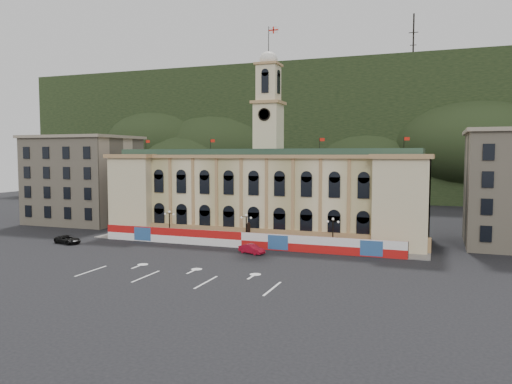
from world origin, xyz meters
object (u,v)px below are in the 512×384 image
(red_sedan, at_px, (252,249))
(black_suv, at_px, (68,239))
(lamp_center, at_px, (246,227))
(statue, at_px, (248,237))

(red_sedan, xyz_separation_m, black_suv, (-31.41, -2.59, -0.02))
(black_suv, bearing_deg, red_sedan, -71.62)
(red_sedan, height_order, black_suv, red_sedan)
(lamp_center, xyz_separation_m, red_sedan, (3.07, -5.66, -2.38))
(lamp_center, xyz_separation_m, black_suv, (-28.35, -8.25, -2.40))
(lamp_center, distance_m, red_sedan, 6.86)
(statue, xyz_separation_m, black_suv, (-28.35, -9.25, -0.51))
(statue, distance_m, black_suv, 29.82)
(lamp_center, height_order, black_suv, lamp_center)
(statue, height_order, black_suv, statue)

